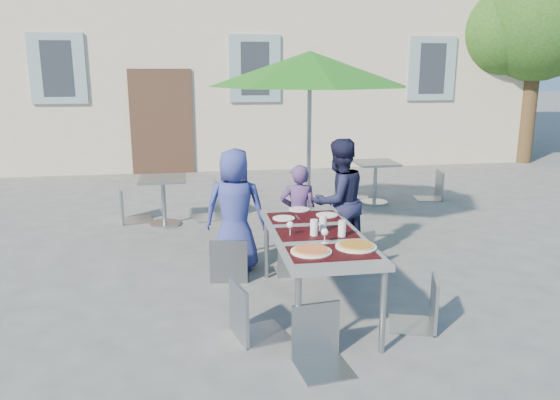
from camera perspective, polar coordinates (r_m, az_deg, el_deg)
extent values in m
plane|color=#4E4D50|center=(5.11, 7.83, -12.12)|extent=(90.00, 90.00, 0.00)
cube|color=#B8A994|center=(16.00, -4.50, 18.20)|extent=(13.00, 8.00, 7.00)
cube|color=#40291E|center=(11.92, -12.27, 7.97)|extent=(1.30, 0.06, 2.20)
cube|color=gray|center=(12.14, -22.24, 12.59)|extent=(1.10, 0.06, 1.40)
cube|color=#262B33|center=(12.12, -22.26, 12.59)|extent=(0.60, 0.04, 1.10)
cube|color=gray|center=(11.94, -2.65, 13.56)|extent=(1.10, 0.06, 1.40)
cube|color=#262B33|center=(11.92, -2.64, 13.56)|extent=(0.60, 0.04, 1.10)
cube|color=gray|center=(13.04, 15.58, 13.09)|extent=(1.10, 0.06, 1.40)
cube|color=#262B33|center=(13.02, 15.61, 13.09)|extent=(0.60, 0.04, 1.10)
cylinder|color=#45321D|center=(14.31, 24.57, 9.16)|extent=(0.36, 0.36, 2.80)
sphere|color=#1B4412|center=(14.32, 25.34, 16.74)|extent=(2.80, 2.80, 2.80)
sphere|color=#1B4412|center=(14.14, 21.73, 15.90)|extent=(2.00, 2.00, 2.00)
cube|color=#4D4D53|center=(4.98, 3.83, -3.75)|extent=(0.80, 1.85, 0.05)
cylinder|color=gray|center=(4.27, 1.90, -12.23)|extent=(0.05, 0.05, 0.70)
cylinder|color=gray|center=(4.44, 10.71, -11.41)|extent=(0.05, 0.05, 0.70)
cylinder|color=gray|center=(5.85, -1.42, -4.93)|extent=(0.05, 0.05, 0.70)
cylinder|color=gray|center=(5.98, 5.07, -4.57)|extent=(0.05, 0.05, 0.70)
cube|color=black|center=(4.47, 5.44, -5.47)|extent=(0.70, 0.42, 0.01)
cube|color=black|center=(4.98, 3.84, -3.44)|extent=(0.70, 0.42, 0.01)
cube|color=black|center=(5.49, 2.53, -1.78)|extent=(0.70, 0.42, 0.01)
cylinder|color=white|center=(4.45, 3.27, -5.38)|extent=(0.34, 0.34, 0.01)
cylinder|color=tan|center=(4.45, 3.28, -5.23)|extent=(0.30, 0.30, 0.01)
cylinder|color=#AA3B10|center=(4.45, 3.28, -5.13)|extent=(0.26, 0.26, 0.01)
cylinder|color=white|center=(4.61, 7.93, -4.84)|extent=(0.34, 0.34, 0.01)
cylinder|color=tan|center=(4.60, 7.94, -4.70)|extent=(0.30, 0.30, 0.01)
cylinder|color=#8C3C09|center=(4.60, 7.94, -4.60)|extent=(0.27, 0.27, 0.01)
cylinder|color=silver|center=(4.87, 3.58, -2.92)|extent=(0.07, 0.07, 0.15)
cylinder|color=silver|center=(5.01, 4.51, -2.46)|extent=(0.07, 0.07, 0.15)
cylinder|color=silver|center=(4.87, 6.49, -3.01)|extent=(0.07, 0.07, 0.15)
cylinder|color=silver|center=(4.89, 1.06, -3.73)|extent=(0.06, 0.06, 0.00)
cylinder|color=silver|center=(4.88, 1.06, -3.30)|extent=(0.01, 0.01, 0.08)
sphere|color=silver|center=(4.86, 1.07, -2.63)|extent=(0.06, 0.06, 0.06)
cylinder|color=silver|center=(4.70, 4.67, -4.50)|extent=(0.06, 0.06, 0.00)
cylinder|color=silver|center=(4.69, 4.68, -4.06)|extent=(0.01, 0.01, 0.08)
sphere|color=silver|center=(4.67, 4.69, -3.36)|extent=(0.06, 0.06, 0.06)
cylinder|color=white|center=(5.41, 0.39, -1.90)|extent=(0.22, 0.22, 0.01)
cube|color=#B4B6BC|center=(5.44, 1.85, -1.86)|extent=(0.02, 0.18, 0.00)
cylinder|color=white|center=(5.55, 4.93, -1.56)|extent=(0.22, 0.22, 0.01)
cube|color=#B4B6BC|center=(5.59, 6.32, -1.52)|extent=(0.02, 0.18, 0.00)
cylinder|color=white|center=(5.75, 2.02, -0.97)|extent=(0.22, 0.22, 0.01)
cube|color=#B4B6BC|center=(5.78, 3.38, -0.94)|extent=(0.02, 0.18, 0.00)
imported|color=navy|center=(6.06, -4.73, -1.01)|extent=(0.73, 0.54, 1.37)
imported|color=#4B3165|center=(6.24, 1.95, -1.52)|extent=(0.46, 0.34, 1.16)
imported|color=#181935|center=(6.29, 6.12, -0.13)|extent=(0.81, 0.65, 1.45)
cube|color=gray|center=(5.89, -5.28, -4.11)|extent=(0.45, 0.45, 0.03)
cube|color=gray|center=(5.64, -5.50, -2.42)|extent=(0.39, 0.09, 0.47)
cylinder|color=gray|center=(6.10, -3.51, -5.57)|extent=(0.02, 0.02, 0.41)
cylinder|color=gray|center=(6.13, -6.69, -5.55)|extent=(0.02, 0.02, 0.41)
cylinder|color=gray|center=(5.78, -3.70, -6.67)|extent=(0.02, 0.02, 0.41)
cylinder|color=gray|center=(5.81, -7.05, -6.64)|extent=(0.02, 0.02, 0.41)
cube|color=gray|center=(6.02, 1.36, -3.61)|extent=(0.40, 0.40, 0.03)
cube|color=gray|center=(5.78, 1.71, -1.92)|extent=(0.40, 0.03, 0.47)
cylinder|color=gray|center=(6.28, 2.61, -4.98)|extent=(0.02, 0.02, 0.42)
cylinder|color=gray|center=(6.23, -0.48, -5.14)|extent=(0.02, 0.02, 0.42)
cylinder|color=gray|center=(5.97, 3.26, -6.01)|extent=(0.02, 0.02, 0.42)
cylinder|color=gray|center=(5.91, 0.01, -6.19)|extent=(0.02, 0.02, 0.42)
cube|color=gray|center=(6.20, 7.39, -3.38)|extent=(0.49, 0.49, 0.03)
cube|color=gray|center=(6.00, 8.47, -1.74)|extent=(0.37, 0.15, 0.46)
cylinder|color=gray|center=(6.48, 7.68, -4.57)|extent=(0.02, 0.02, 0.40)
cylinder|color=gray|center=(6.30, 5.25, -5.03)|extent=(0.02, 0.02, 0.40)
cylinder|color=gray|center=(6.23, 9.44, -5.38)|extent=(0.02, 0.02, 0.40)
cylinder|color=gray|center=(6.05, 6.97, -5.89)|extent=(0.02, 0.02, 0.40)
cube|color=#91969C|center=(4.60, -2.05, -9.06)|extent=(0.50, 0.50, 0.03)
cube|color=#91969C|center=(4.45, -4.42, -6.54)|extent=(0.13, 0.40, 0.49)
cylinder|color=#91969C|center=(4.61, 0.87, -12.05)|extent=(0.02, 0.02, 0.43)
cylinder|color=#91969C|center=(4.90, -0.88, -10.43)|extent=(0.02, 0.02, 0.43)
cylinder|color=#91969C|center=(4.49, -3.30, -12.82)|extent=(0.02, 0.02, 0.43)
cylinder|color=#91969C|center=(4.78, -4.81, -11.09)|extent=(0.02, 0.02, 0.43)
cube|color=#90949B|center=(4.90, 13.80, -8.33)|extent=(0.49, 0.49, 0.03)
cube|color=#90949B|center=(4.84, 16.12, -5.86)|extent=(0.15, 0.37, 0.46)
cylinder|color=#90949B|center=(5.12, 11.67, -9.78)|extent=(0.02, 0.02, 0.40)
cylinder|color=#90949B|center=(4.82, 11.80, -11.32)|extent=(0.02, 0.02, 0.40)
cylinder|color=#90949B|center=(5.15, 15.39, -9.88)|extent=(0.02, 0.02, 0.40)
cylinder|color=#90949B|center=(4.85, 15.77, -11.41)|extent=(0.02, 0.02, 0.40)
cube|color=gray|center=(4.12, 4.68, -12.30)|extent=(0.43, 0.43, 0.03)
cube|color=gray|center=(4.18, 3.83, -8.42)|extent=(0.39, 0.07, 0.46)
cylinder|color=gray|center=(4.03, 3.20, -16.31)|extent=(0.02, 0.02, 0.40)
cylinder|color=gray|center=(4.14, 7.69, -15.55)|extent=(0.02, 0.02, 0.40)
cylinder|color=gray|center=(4.30, 1.69, -14.21)|extent=(0.02, 0.02, 0.40)
cylinder|color=gray|center=(4.40, 5.90, -13.58)|extent=(0.02, 0.02, 0.40)
cylinder|color=#B4B6BC|center=(7.46, 2.93, -3.24)|extent=(0.50, 0.50, 0.10)
cylinder|color=gray|center=(7.22, 3.03, 4.97)|extent=(0.06, 0.06, 2.25)
cone|color=#1D6817|center=(7.14, 3.14, 13.55)|extent=(2.60, 2.60, 0.44)
cylinder|color=#B4B6BC|center=(8.07, -11.93, -2.44)|extent=(0.44, 0.44, 0.04)
cylinder|color=gray|center=(7.99, -12.04, -0.32)|extent=(0.06, 0.06, 0.65)
cube|color=gray|center=(7.91, -12.16, 2.18)|extent=(0.65, 0.65, 0.04)
cube|color=gray|center=(8.30, -14.89, 1.00)|extent=(0.50, 0.50, 0.03)
cube|color=gray|center=(8.24, -16.42, 2.64)|extent=(0.10, 0.43, 0.51)
cylinder|color=gray|center=(8.19, -13.39, -0.78)|extent=(0.02, 0.02, 0.45)
cylinder|color=gray|center=(8.55, -13.66, -0.20)|extent=(0.02, 0.02, 0.45)
cylinder|color=gray|center=(8.16, -15.98, -0.99)|extent=(0.02, 0.02, 0.45)
cylinder|color=gray|center=(8.52, -16.13, -0.39)|extent=(0.02, 0.02, 0.45)
cube|color=#90969B|center=(8.23, -7.66, 1.39)|extent=(0.57, 0.57, 0.03)
cube|color=#90969B|center=(8.25, -6.30, 3.37)|extent=(0.17, 0.44, 0.54)
cylinder|color=#90969B|center=(8.40, -9.30, -0.14)|extent=(0.02, 0.02, 0.47)
cylinder|color=#90969B|center=(8.04, -8.45, -0.73)|extent=(0.02, 0.02, 0.47)
cylinder|color=#90969B|center=(8.52, -6.81, 0.14)|extent=(0.02, 0.02, 0.47)
cylinder|color=#90969B|center=(8.17, -5.87, -0.43)|extent=(0.02, 0.02, 0.47)
cylinder|color=#B4B6BC|center=(9.28, 9.82, -0.25)|extent=(0.44, 0.44, 0.04)
cylinder|color=gray|center=(9.21, 9.89, 1.63)|extent=(0.06, 0.06, 0.66)
cube|color=gray|center=(9.14, 9.98, 3.83)|extent=(0.66, 0.66, 0.04)
cube|color=gray|center=(9.46, 7.90, 2.92)|extent=(0.58, 0.58, 0.03)
cube|color=gray|center=(9.44, 6.68, 4.56)|extent=(0.20, 0.42, 0.53)
cylinder|color=gray|center=(9.31, 8.89, 1.18)|extent=(0.02, 0.02, 0.46)
cylinder|color=gray|center=(9.68, 9.10, 1.65)|extent=(0.02, 0.02, 0.46)
cylinder|color=gray|center=(9.35, 6.57, 1.31)|extent=(0.02, 0.02, 0.46)
cylinder|color=gray|center=(9.72, 6.87, 1.77)|extent=(0.02, 0.02, 0.46)
cube|color=gray|center=(9.70, 15.28, 2.63)|extent=(0.47, 0.47, 0.03)
cube|color=gray|center=(9.72, 16.48, 4.03)|extent=(0.09, 0.41, 0.49)
cylinder|color=gray|center=(9.87, 13.94, 1.55)|extent=(0.02, 0.02, 0.43)
cylinder|color=gray|center=(9.53, 14.45, 1.11)|extent=(0.02, 0.02, 0.43)
cylinder|color=gray|center=(9.96, 15.91, 1.54)|extent=(0.02, 0.02, 0.43)
cylinder|color=gray|center=(9.63, 16.48, 1.10)|extent=(0.02, 0.02, 0.43)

